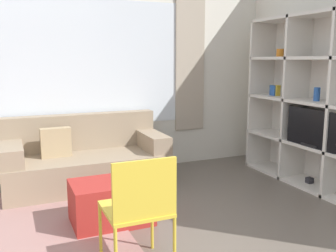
{
  "coord_description": "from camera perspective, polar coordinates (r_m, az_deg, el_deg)",
  "views": [
    {
      "loc": [
        -0.68,
        -1.54,
        1.5
      ],
      "look_at": [
        0.76,
        1.8,
        0.85
      ],
      "focal_mm": 40.0,
      "sensor_mm": 36.0,
      "label": 1
    }
  ],
  "objects": [
    {
      "name": "wall_back",
      "position": [
        4.9,
        -15.4,
        8.08
      ],
      "size": [
        6.83,
        0.11,
        2.7
      ],
      "color": "silver",
      "rests_on": "ground_plane"
    },
    {
      "name": "shelving_unit",
      "position": [
        4.69,
        22.05,
        3.28
      ],
      "size": [
        0.42,
        2.12,
        2.02
      ],
      "color": "silver",
      "rests_on": "ground_plane"
    },
    {
      "name": "couch_main",
      "position": [
        4.63,
        -12.44,
        -5.19
      ],
      "size": [
        1.88,
        0.85,
        0.83
      ],
      "color": "gray",
      "rests_on": "ground_plane"
    },
    {
      "name": "ottoman",
      "position": [
        3.57,
        -8.65,
        -11.38
      ],
      "size": [
        0.72,
        0.49,
        0.4
      ],
      "color": "#A82823",
      "rests_on": "ground_plane"
    },
    {
      "name": "folding_chair",
      "position": [
        2.63,
        -4.4,
        -11.83
      ],
      "size": [
        0.44,
        0.46,
        0.86
      ],
      "rotation": [
        0.0,
        0.0,
        3.14
      ],
      "color": "gold",
      "rests_on": "ground_plane"
    }
  ]
}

